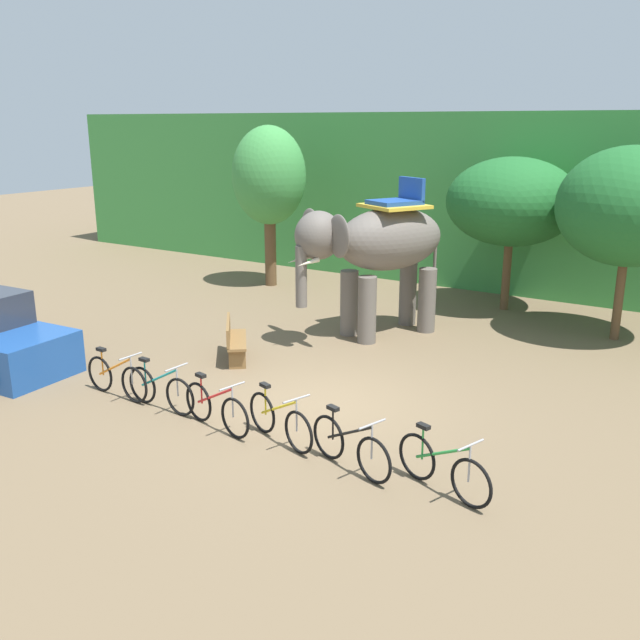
# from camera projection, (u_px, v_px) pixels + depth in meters

# --- Properties ---
(ground_plane) EXTENTS (80.00, 80.00, 0.00)m
(ground_plane) POSITION_uv_depth(u_px,v_px,m) (321.00, 405.00, 12.83)
(ground_plane) COLOR brown
(foliage_hedge) EXTENTS (36.00, 6.00, 5.35)m
(foliage_hedge) POSITION_uv_depth(u_px,v_px,m) (534.00, 197.00, 22.80)
(foliage_hedge) COLOR #3D8E42
(foliage_hedge) RESTS_ON ground
(tree_center) EXTENTS (2.29, 2.29, 4.97)m
(tree_center) POSITION_uv_depth(u_px,v_px,m) (269.00, 177.00, 21.34)
(tree_center) COLOR brown
(tree_center) RESTS_ON ground
(tree_left) EXTENTS (3.51, 3.51, 4.17)m
(tree_left) POSITION_uv_depth(u_px,v_px,m) (512.00, 202.00, 18.59)
(tree_left) COLOR brown
(tree_left) RESTS_ON ground
(tree_far_left) EXTENTS (3.30, 3.30, 4.56)m
(tree_far_left) POSITION_uv_depth(u_px,v_px,m) (630.00, 207.00, 15.87)
(tree_far_left) COLOR brown
(tree_far_left) RESTS_ON ground
(elephant) EXTENTS (3.08, 4.13, 3.78)m
(elephant) POSITION_uv_depth(u_px,v_px,m) (378.00, 246.00, 16.47)
(elephant) COLOR #665E56
(elephant) RESTS_ON ground
(bike_orange) EXTENTS (1.71, 0.52, 0.92)m
(bike_orange) POSITION_uv_depth(u_px,v_px,m) (117.00, 378.00, 13.12)
(bike_orange) COLOR black
(bike_orange) RESTS_ON ground
(bike_teal) EXTENTS (1.71, 0.52, 0.92)m
(bike_teal) POSITION_uv_depth(u_px,v_px,m) (161.00, 389.00, 12.55)
(bike_teal) COLOR black
(bike_teal) RESTS_ON ground
(bike_red) EXTENTS (1.68, 0.55, 0.92)m
(bike_red) POSITION_uv_depth(u_px,v_px,m) (216.00, 408.00, 11.73)
(bike_red) COLOR black
(bike_red) RESTS_ON ground
(bike_yellow) EXTENTS (1.64, 0.69, 0.92)m
(bike_yellow) POSITION_uv_depth(u_px,v_px,m) (280.00, 420.00, 11.25)
(bike_yellow) COLOR black
(bike_yellow) RESTS_ON ground
(bike_black) EXTENTS (1.65, 0.67, 0.92)m
(bike_black) POSITION_uv_depth(u_px,v_px,m) (350.00, 446.00, 10.34)
(bike_black) COLOR black
(bike_black) RESTS_ON ground
(bike_green) EXTENTS (1.64, 0.69, 0.92)m
(bike_green) POSITION_uv_depth(u_px,v_px,m) (443.00, 467.00, 9.71)
(bike_green) COLOR black
(bike_green) RESTS_ON ground
(wooden_bench) EXTENTS (1.26, 1.43, 0.89)m
(wooden_bench) POSITION_uv_depth(u_px,v_px,m) (234.00, 339.00, 15.16)
(wooden_bench) COLOR brown
(wooden_bench) RESTS_ON ground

